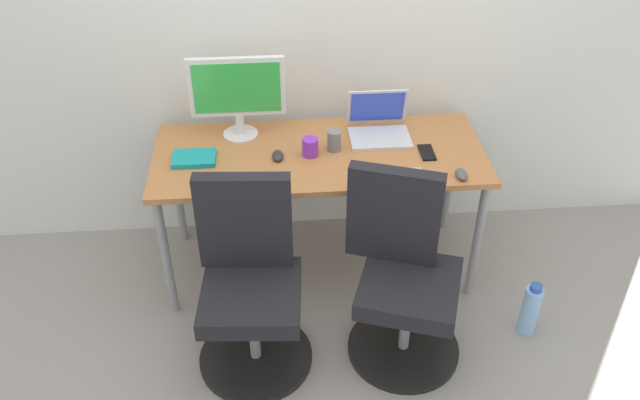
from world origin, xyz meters
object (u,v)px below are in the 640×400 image
object	(u,v)px
desktop_monitor	(237,92)
coffee_mug	(310,147)
water_bottle_on_floor	(530,310)
open_laptop	(379,125)
office_chair_left	(250,286)
office_chair_right	(403,278)

from	to	relation	value
desktop_monitor	coffee_mug	bearing A→B (deg)	-32.48
water_bottle_on_floor	open_laptop	bearing A→B (deg)	132.34
office_chair_left	desktop_monitor	xyz separation A→B (m)	(-0.03, 0.80, 0.57)
office_chair_left	water_bottle_on_floor	xyz separation A→B (m)	(1.36, 0.01, -0.28)
desktop_monitor	coffee_mug	xyz separation A→B (m)	(0.35, -0.22, -0.20)
office_chair_right	coffee_mug	distance (m)	0.79
coffee_mug	office_chair_left	bearing A→B (deg)	-118.48
office_chair_left	desktop_monitor	world-z (taller)	desktop_monitor
water_bottle_on_floor	desktop_monitor	world-z (taller)	desktop_monitor
open_laptop	coffee_mug	world-z (taller)	open_laptop
desktop_monitor	open_laptop	xyz separation A→B (m)	(0.72, -0.05, -0.20)
office_chair_right	desktop_monitor	world-z (taller)	desktop_monitor
office_chair_left	open_laptop	bearing A→B (deg)	47.82
desktop_monitor	coffee_mug	distance (m)	0.46
water_bottle_on_floor	desktop_monitor	bearing A→B (deg)	150.42
office_chair_left	water_bottle_on_floor	distance (m)	1.38
desktop_monitor	open_laptop	size ratio (longest dim) A/B	1.55
desktop_monitor	office_chair_left	bearing A→B (deg)	-87.68
water_bottle_on_floor	desktop_monitor	size ratio (longest dim) A/B	0.65
office_chair_right	open_laptop	xyz separation A→B (m)	(-0.02, 0.76, 0.37)
office_chair_left	office_chair_right	world-z (taller)	same
office_chair_left	desktop_monitor	bearing A→B (deg)	92.32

